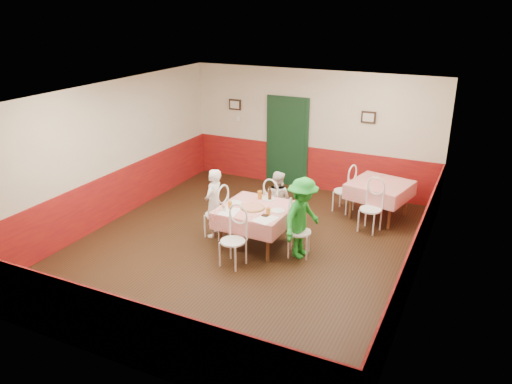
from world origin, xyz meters
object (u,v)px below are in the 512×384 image
at_px(glass_c, 260,195).
at_px(chair_right, 299,232).
at_px(chair_second_b, 370,210).
at_px(pizza, 253,208).
at_px(wallet, 265,215).
at_px(chair_second_a, 344,191).
at_px(chair_near, 233,241).
at_px(beer_bottle, 270,194).
at_px(main_table, 256,226).
at_px(chair_far, 276,207).
at_px(diner_right, 302,218).
at_px(glass_a, 230,205).
at_px(diner_left, 214,203).
at_px(glass_b, 268,212).
at_px(chair_left, 216,214).
at_px(diner_far, 277,200).
at_px(second_table, 379,200).

bearing_deg(glass_c, chair_right, -23.64).
relative_size(chair_second_b, pizza, 2.17).
bearing_deg(wallet, chair_second_a, 76.98).
bearing_deg(chair_right, chair_second_a, -16.55).
height_order(chair_near, chair_second_b, same).
height_order(chair_second_a, beer_bottle, beer_bottle).
xyz_separation_m(main_table, chair_far, (0.03, 0.85, 0.08)).
relative_size(chair_far, chair_near, 1.00).
height_order(pizza, diner_right, diner_right).
xyz_separation_m(chair_right, glass_a, (-1.24, -0.23, 0.38)).
height_order(glass_c, diner_right, diner_right).
xyz_separation_m(wallet, diner_left, (-1.21, 0.32, -0.10)).
bearing_deg(glass_a, chair_far, 69.57).
bearing_deg(diner_right, chair_second_a, 9.39).
bearing_deg(glass_b, chair_near, -121.42).
bearing_deg(chair_near, chair_second_b, 60.01).
bearing_deg(glass_b, diner_left, 168.01).
distance_m(chair_left, chair_second_a, 2.89).
xyz_separation_m(chair_second_b, glass_a, (-2.13, -1.77, 0.38)).
distance_m(main_table, diner_right, 0.97).
xyz_separation_m(glass_b, beer_bottle, (-0.26, 0.66, 0.05)).
relative_size(pizza, diner_left, 0.31).
relative_size(chair_right, diner_left, 0.67).
xyz_separation_m(chair_second_a, glass_c, (-1.10, -1.86, 0.39)).
distance_m(diner_left, diner_far, 1.28).
distance_m(main_table, chair_near, 0.85).
xyz_separation_m(chair_far, chair_second_a, (0.96, 1.41, 0.00)).
xyz_separation_m(main_table, second_table, (1.74, 2.26, 0.00)).
height_order(diner_far, diner_right, diner_right).
relative_size(chair_far, glass_b, 6.74).
distance_m(second_table, chair_far, 2.22).
xyz_separation_m(chair_left, glass_c, (0.74, 0.37, 0.39)).
xyz_separation_m(chair_right, chair_second_a, (0.14, 2.28, 0.00)).
bearing_deg(second_table, diner_far, -141.58).
height_order(second_table, chair_second_a, chair_second_a).
relative_size(chair_near, wallet, 8.18).
distance_m(chair_second_b, beer_bottle, 2.03).
bearing_deg(chair_second_a, pizza, -11.37).
distance_m(chair_near, glass_b, 0.81).
height_order(chair_second_a, chair_second_b, same).
xyz_separation_m(wallet, diner_right, (0.58, 0.27, -0.04)).
height_order(main_table, chair_left, chair_left).
relative_size(main_table, chair_second_b, 1.36).
xyz_separation_m(pizza, diner_left, (-0.87, 0.11, -0.11)).
relative_size(chair_far, diner_right, 0.62).
bearing_deg(chair_far, pizza, 102.01).
bearing_deg(glass_b, glass_c, 125.90).
relative_size(chair_far, wallet, 8.18).
height_order(chair_far, diner_right, diner_right).
bearing_deg(diner_left, beer_bottle, 109.65).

